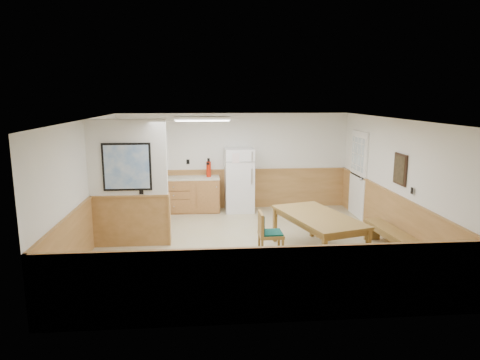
{
  "coord_description": "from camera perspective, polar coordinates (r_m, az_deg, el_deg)",
  "views": [
    {
      "loc": [
        -0.77,
        -8.09,
        2.92
      ],
      "look_at": [
        -0.06,
        0.4,
        1.25
      ],
      "focal_mm": 32.0,
      "sensor_mm": 36.0,
      "label": 1
    }
  ],
  "objects": [
    {
      "name": "kitchen_counter",
      "position": [
        11.06,
        -6.95,
        -1.86
      ],
      "size": [
        2.2,
        0.61,
        1.0
      ],
      "color": "#AE723D",
      "rests_on": "ground"
    },
    {
      "name": "refrigerator",
      "position": [
        10.96,
        -0.11,
        0.0
      ],
      "size": [
        0.73,
        0.73,
        1.63
      ],
      "rotation": [
        0.0,
        0.0,
        0.02
      ],
      "color": "white",
      "rests_on": "ground"
    },
    {
      "name": "fluorescent_fixture",
      "position": [
        9.4,
        -5.03,
        8.14
      ],
      "size": [
        1.2,
        0.3,
        0.09
      ],
      "color": "white",
      "rests_on": "ceiling"
    },
    {
      "name": "dining_table",
      "position": [
        8.13,
        10.37,
        -5.25
      ],
      "size": [
        1.51,
        2.18,
        0.75
      ],
      "rotation": [
        0.0,
        0.0,
        0.28
      ],
      "color": "olive",
      "rests_on": "ground"
    },
    {
      "name": "partition_wall",
      "position": [
        8.59,
        -14.63,
        -0.63
      ],
      "size": [
        1.5,
        0.2,
        2.5
      ],
      "color": "white",
      "rests_on": "ground"
    },
    {
      "name": "soap_bottle",
      "position": [
        11.0,
        -12.57,
        0.76
      ],
      "size": [
        0.07,
        0.07,
        0.2
      ],
      "primitive_type": "cylinder",
      "rotation": [
        0.0,
        0.0,
        0.17
      ],
      "color": "#17812C",
      "rests_on": "kitchen_counter"
    },
    {
      "name": "dining_chair",
      "position": [
        7.91,
        3.52,
        -6.81
      ],
      "size": [
        0.61,
        0.44,
        0.85
      ],
      "rotation": [
        0.0,
        0.0,
        0.02
      ],
      "color": "olive",
      "rests_on": "ground"
    },
    {
      "name": "ceiling",
      "position": [
        8.14,
        0.64,
        8.12
      ],
      "size": [
        6.0,
        6.0,
        0.02
      ],
      "primitive_type": "cube",
      "color": "silver",
      "rests_on": "back_wall"
    },
    {
      "name": "back_wall",
      "position": [
        11.24,
        -0.82,
        2.53
      ],
      "size": [
        6.0,
        0.02,
        2.5
      ],
      "primitive_type": "cube",
      "color": "white",
      "rests_on": "ground"
    },
    {
      "name": "exterior_door",
      "position": [
        10.83,
        15.45,
        0.73
      ],
      "size": [
        0.07,
        1.02,
        2.15
      ],
      "color": "white",
      "rests_on": "ground"
    },
    {
      "name": "wall_painting",
      "position": [
        8.75,
        20.55,
        1.36
      ],
      "size": [
        0.04,
        0.5,
        0.6
      ],
      "color": "black",
      "rests_on": "right_wall"
    },
    {
      "name": "wainscot_back",
      "position": [
        11.36,
        -0.81,
        -1.23
      ],
      "size": [
        6.0,
        0.04,
        1.0
      ],
      "primitive_type": "cube",
      "color": "tan",
      "rests_on": "ground"
    },
    {
      "name": "kitchen_window",
      "position": [
        11.23,
        -11.59,
        3.84
      ],
      "size": [
        0.8,
        0.04,
        1.0
      ],
      "color": "white",
      "rests_on": "back_wall"
    },
    {
      "name": "right_wall",
      "position": [
        9.08,
        19.82,
        -0.18
      ],
      "size": [
        0.02,
        6.0,
        2.5
      ],
      "primitive_type": "cube",
      "color": "white",
      "rests_on": "ground"
    },
    {
      "name": "left_wall",
      "position": [
        8.56,
        -19.8,
        -0.84
      ],
      "size": [
        0.02,
        6.0,
        2.5
      ],
      "primitive_type": "cube",
      "color": "white",
      "rests_on": "ground"
    },
    {
      "name": "fire_extinguisher",
      "position": [
        10.94,
        -4.2,
        1.52
      ],
      "size": [
        0.15,
        0.15,
        0.48
      ],
      "rotation": [
        0.0,
        0.0,
        0.3
      ],
      "color": "red",
      "rests_on": "kitchen_counter"
    },
    {
      "name": "ground",
      "position": [
        8.64,
        0.61,
        -8.68
      ],
      "size": [
        6.0,
        6.0,
        0.0
      ],
      "primitive_type": "plane",
      "color": "tan",
      "rests_on": "ground"
    },
    {
      "name": "dining_bench",
      "position": [
        8.64,
        19.48,
        -6.92
      ],
      "size": [
        0.48,
        1.61,
        0.45
      ],
      "rotation": [
        0.0,
        0.0,
        0.08
      ],
      "color": "olive",
      "rests_on": "ground"
    },
    {
      "name": "wainscot_left",
      "position": [
        8.73,
        -19.35,
        -5.66
      ],
      "size": [
        0.04,
        6.0,
        1.0
      ],
      "primitive_type": "cube",
      "color": "tan",
      "rests_on": "ground"
    },
    {
      "name": "wainscot_right",
      "position": [
        9.24,
        19.4,
        -4.75
      ],
      "size": [
        0.04,
        6.0,
        1.0
      ],
      "primitive_type": "cube",
      "color": "tan",
      "rests_on": "ground"
    }
  ]
}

